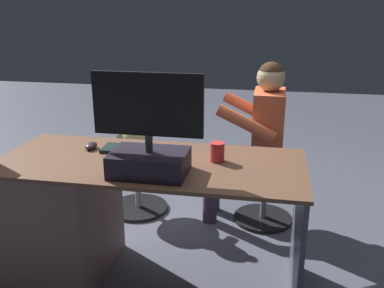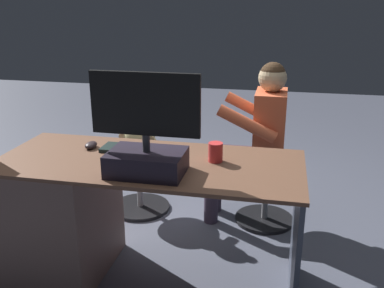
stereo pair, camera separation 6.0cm
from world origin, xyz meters
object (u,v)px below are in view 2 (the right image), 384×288
(monitor, at_px, (146,146))
(person, at_px, (256,132))
(cup, at_px, (216,152))
(desk, at_px, (77,211))
(tv_remote, at_px, (119,161))
(office_chair_teddy, at_px, (139,176))
(teddy_bear, at_px, (138,130))
(computer_mouse, at_px, (91,145))
(visitor_chair, at_px, (266,186))
(keyboard, at_px, (140,150))

(monitor, relative_size, person, 0.46)
(cup, bearing_deg, monitor, 36.77)
(desk, xyz_separation_m, cup, (-0.77, -0.06, 0.39))
(monitor, height_order, tv_remote, monitor)
(cup, bearing_deg, office_chair_teddy, -47.70)
(cup, height_order, teddy_bear, teddy_bear)
(tv_remote, bearing_deg, computer_mouse, -9.13)
(desk, distance_m, monitor, 0.69)
(teddy_bear, bearing_deg, office_chair_teddy, 90.00)
(teddy_bear, bearing_deg, visitor_chair, 179.48)
(desk, bearing_deg, computer_mouse, -116.15)
(computer_mouse, bearing_deg, desk, 63.85)
(tv_remote, xyz_separation_m, office_chair_teddy, (0.20, -0.86, -0.46))
(cup, xyz_separation_m, visitor_chair, (-0.25, -0.75, -0.50))
(cup, xyz_separation_m, office_chair_teddy, (0.68, -0.75, -0.50))
(monitor, xyz_separation_m, office_chair_teddy, (0.39, -0.97, -0.59))
(tv_remote, distance_m, person, 1.08)
(monitor, xyz_separation_m, visitor_chair, (-0.54, -0.97, -0.59))
(monitor, relative_size, tv_remote, 3.44)
(teddy_bear, xyz_separation_m, person, (-0.84, 0.01, 0.04))
(visitor_chair, bearing_deg, computer_mouse, 35.88)
(office_chair_teddy, relative_size, teddy_bear, 1.20)
(computer_mouse, relative_size, tv_remote, 0.64)
(keyboard, distance_m, person, 0.91)
(monitor, height_order, keyboard, monitor)
(computer_mouse, xyz_separation_m, person, (-0.87, -0.69, -0.07))
(office_chair_teddy, distance_m, visitor_chair, 0.93)
(desk, relative_size, monitor, 3.07)
(desk, xyz_separation_m, visitor_chair, (-1.02, -0.81, -0.11))
(desk, distance_m, cup, 0.87)
(person, bearing_deg, teddy_bear, -0.60)
(office_chair_teddy, height_order, teddy_bear, teddy_bear)
(cup, height_order, visitor_chair, cup)
(tv_remote, bearing_deg, person, -98.70)
(keyboard, bearing_deg, person, -130.63)
(monitor, bearing_deg, visitor_chair, -119.08)
(cup, height_order, tv_remote, cup)
(monitor, distance_m, office_chair_teddy, 1.20)
(tv_remote, xyz_separation_m, visitor_chair, (-0.72, -0.87, -0.46))
(desk, distance_m, keyboard, 0.50)
(monitor, xyz_separation_m, computer_mouse, (0.42, -0.28, -0.12))
(keyboard, bearing_deg, tv_remote, 74.49)
(teddy_bear, relative_size, person, 0.33)
(monitor, distance_m, keyboard, 0.34)
(visitor_chair, xyz_separation_m, person, (0.09, 0.00, 0.39))
(office_chair_teddy, xyz_separation_m, teddy_bear, (0.00, -0.01, 0.35))
(keyboard, relative_size, cup, 4.21)
(office_chair_teddy, relative_size, visitor_chair, 1.00)
(visitor_chair, bearing_deg, cup, 71.89)
(computer_mouse, xyz_separation_m, cup, (-0.71, 0.06, 0.03))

